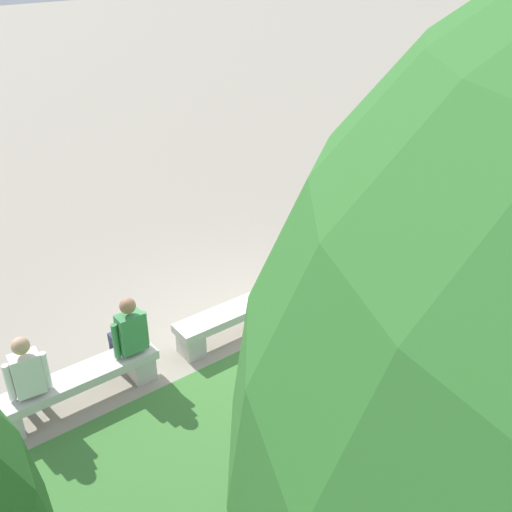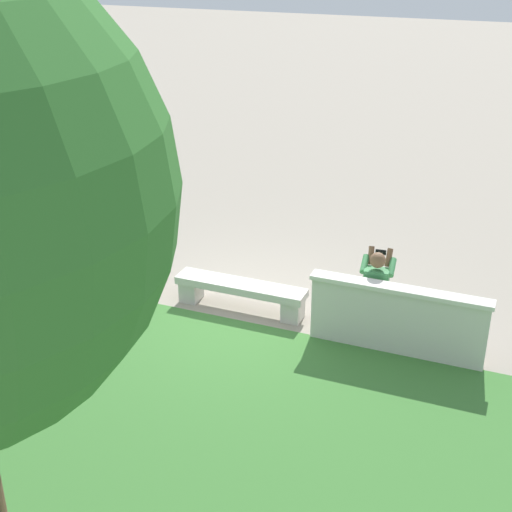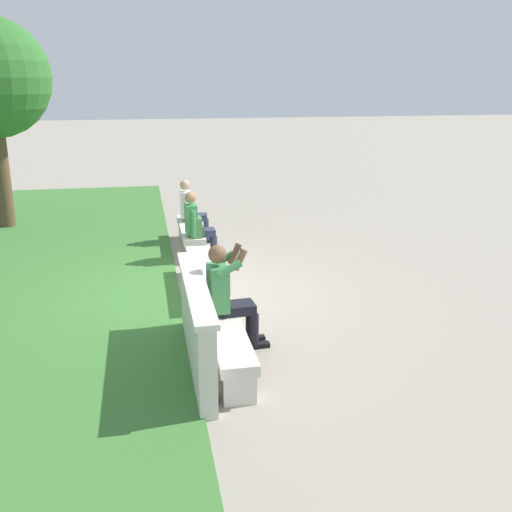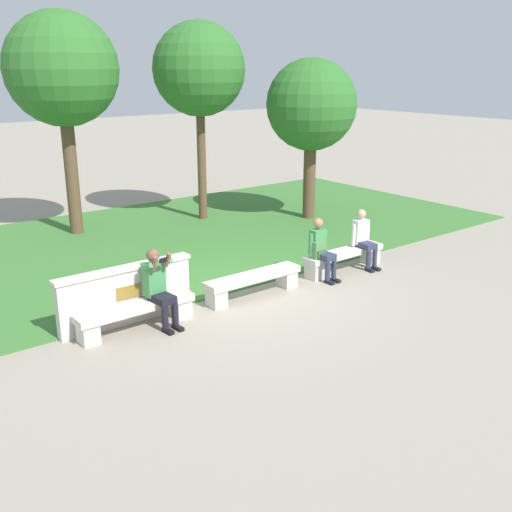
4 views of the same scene
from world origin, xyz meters
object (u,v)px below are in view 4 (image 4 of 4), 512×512
bench_main (136,312)px  person_companion (363,237)px  bench_mid (344,257)px  backpack (318,250)px  bench_near (253,281)px  tree_behind_wall (199,70)px  tree_left_background (62,71)px  tree_right_background (311,106)px  person_photographer (158,284)px  person_distant (321,247)px

bench_main → person_companion: (5.42, -0.07, 0.37)m
bench_mid → backpack: backpack is taller
bench_near → backpack: bearing=-1.6°
tree_behind_wall → tree_left_background: bearing=167.8°
bench_near → tree_right_background: tree_right_background is taller
person_photographer → tree_behind_wall: size_ratio=0.25×
bench_main → backpack: (4.09, -0.04, 0.32)m
bench_main → bench_mid: same height
tree_left_background → tree_right_background: 6.48m
tree_behind_wall → tree_right_background: tree_behind_wall is taller
bench_near → bench_main: bearing=180.0°
bench_near → person_distant: (1.70, -0.07, 0.37)m
tree_behind_wall → tree_left_background: size_ratio=0.97×
person_photographer → tree_left_background: bearing=80.0°
bench_main → person_photographer: 0.59m
backpack → person_photographer: bearing=-179.5°
bench_main → bench_near: bearing=0.0°
backpack → tree_left_background: bearing=111.8°
person_photographer → person_companion: bearing=0.1°
bench_near → person_distant: person_distant is taller
person_companion → tree_left_background: 8.24m
person_distant → tree_behind_wall: tree_behind_wall is taller
bench_main → tree_left_background: (1.53, 6.35, 3.78)m
person_distant → tree_behind_wall: bearing=81.8°
person_photographer → tree_left_background: size_ratio=0.24×
bench_near → person_companion: person_companion is taller
person_distant → person_companion: 1.26m
person_distant → tree_left_background: 7.73m
person_companion → tree_right_background: size_ratio=0.28×
person_distant → tree_right_background: size_ratio=0.28×
bench_main → person_photographer: bearing=-11.1°
tree_behind_wall → person_companion: bearing=-85.6°
person_companion → tree_left_background: (-3.89, 6.42, 3.41)m
bench_mid → tree_behind_wall: tree_behind_wall is taller
backpack → tree_right_background: tree_right_background is taller
person_photographer → person_distant: (3.76, 0.01, -0.06)m
person_companion → backpack: 1.33m
person_distant → bench_near: bearing=177.8°
bench_mid → backpack: 0.88m
person_companion → bench_main: bearing=179.3°
bench_mid → tree_behind_wall: (0.07, 5.61, 3.78)m
person_photographer → tree_behind_wall: 8.03m
bench_main → person_distant: bearing=-0.9°
bench_near → person_distant: size_ratio=1.63×
bench_main → backpack: backpack is taller
bench_near → person_photographer: bearing=-177.8°
person_distant → tree_behind_wall: size_ratio=0.24×
bench_near → tree_behind_wall: (2.52, 5.61, 3.78)m
bench_main → person_companion: person_companion is taller
bench_main → tree_left_background: size_ratio=0.37×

